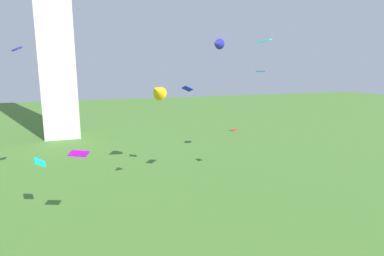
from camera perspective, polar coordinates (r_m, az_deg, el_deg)
kite_flying_0 at (r=30.05m, az=-29.19°, el=12.43°), size 0.86×1.24×0.41m
kite_flying_1 at (r=26.08m, az=-25.93°, el=-5.59°), size 0.89×1.32×0.64m
kite_flying_2 at (r=25.35m, az=12.91°, el=15.15°), size 1.76×1.80×0.44m
kite_flying_3 at (r=38.54m, az=12.34°, el=10.03°), size 1.57×1.77×0.19m
kite_flying_4 at (r=21.96m, az=4.53°, el=15.05°), size 1.24×1.22×0.73m
kite_flying_5 at (r=31.37m, az=-0.84°, el=7.15°), size 0.85×1.30×0.70m
kite_flying_6 at (r=32.90m, az=-6.38°, el=6.73°), size 2.59×2.92×2.15m
kite_flying_7 at (r=34.96m, az=7.63°, el=-0.38°), size 0.82×1.11×0.27m
kite_flying_8 at (r=21.77m, az=-19.89°, el=-4.37°), size 1.38×1.16×0.29m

